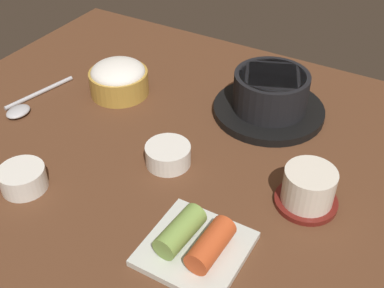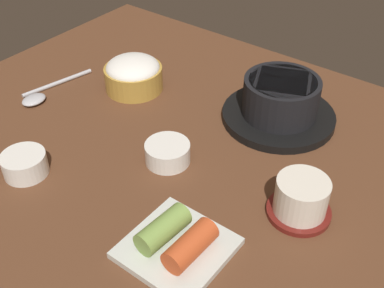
{
  "view_description": "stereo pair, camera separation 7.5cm",
  "coord_description": "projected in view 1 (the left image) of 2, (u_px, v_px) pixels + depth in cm",
  "views": [
    {
      "loc": [
        31.35,
        -52.94,
        51.69
      ],
      "look_at": [
        2.0,
        -2.0,
        5.0
      ],
      "focal_mm": 44.84,
      "sensor_mm": 36.0,
      "label": 1
    },
    {
      "loc": [
        37.6,
        -48.79,
        51.69
      ],
      "look_at": [
        2.0,
        -2.0,
        5.0
      ],
      "focal_mm": 44.84,
      "sensor_mm": 36.0,
      "label": 2
    }
  ],
  "objects": [
    {
      "name": "side_bowl_near",
      "position": [
        23.0,
        178.0,
        0.71
      ],
      "size": [
        6.85,
        6.85,
        3.49
      ],
      "color": "white",
      "rests_on": "dining_table"
    },
    {
      "name": "kimchi_plate",
      "position": [
        195.0,
        243.0,
        0.61
      ],
      "size": [
        12.71,
        12.71,
        4.32
      ],
      "color": "silver",
      "rests_on": "dining_table"
    },
    {
      "name": "spoon",
      "position": [
        25.0,
        105.0,
        0.88
      ],
      "size": [
        5.37,
        16.92,
        1.35
      ],
      "color": "#B7B7BC",
      "rests_on": "dining_table"
    },
    {
      "name": "stone_pot",
      "position": [
        270.0,
        97.0,
        0.85
      ],
      "size": [
        19.94,
        19.94,
        8.1
      ],
      "color": "black",
      "rests_on": "dining_table"
    },
    {
      "name": "dining_table",
      "position": [
        188.0,
        153.0,
        0.8
      ],
      "size": [
        100.0,
        76.0,
        2.0
      ],
      "primitive_type": "cube",
      "color": "#56331E",
      "rests_on": "ground"
    },
    {
      "name": "rice_bowl",
      "position": [
        119.0,
        78.0,
        0.9
      ],
      "size": [
        11.14,
        11.14,
        6.5
      ],
      "color": "#B78C38",
      "rests_on": "dining_table"
    },
    {
      "name": "banchan_cup_center",
      "position": [
        168.0,
        154.0,
        0.75
      ],
      "size": [
        7.18,
        7.18,
        3.27
      ],
      "color": "white",
      "rests_on": "dining_table"
    },
    {
      "name": "tea_cup_with_saucer",
      "position": [
        308.0,
        188.0,
        0.67
      ],
      "size": [
        9.09,
        9.09,
        5.99
      ],
      "color": "maroon",
      "rests_on": "dining_table"
    }
  ]
}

